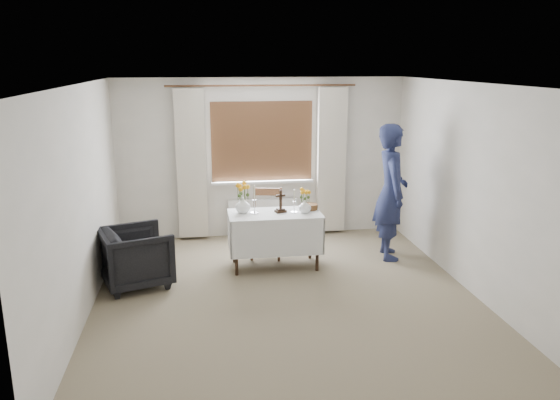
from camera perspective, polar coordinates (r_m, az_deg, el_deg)
The scene contains 12 objects.
ground at distance 6.61m, azimuth 0.70°, elevation -10.18°, with size 5.00×5.00×0.00m, color gray.
altar_table at distance 7.42m, azimuth -0.55°, elevation -4.20°, with size 1.24×0.64×0.76m, color white.
wooden_chair at distance 7.79m, azimuth -1.43°, elevation -2.49°, with size 0.45×0.45×0.97m, color brown, non-canonical shape.
armchair at distance 7.07m, azimuth -14.77°, elevation -5.77°, with size 0.79×0.81×0.74m, color black.
person at distance 7.80m, azimuth 11.52°, elevation 0.83°, with size 0.70×0.46×1.91m, color navy.
radiator at distance 8.76m, azimuth -1.80°, elevation -1.84°, with size 1.10×0.10×0.60m, color silver.
wooden_cross at distance 7.31m, azimuth 0.06°, elevation -0.12°, with size 0.14×0.10×0.31m, color black, non-canonical shape.
candlestick_left at distance 7.26m, azimuth -2.70°, elevation 0.07°, with size 0.11×0.11×0.38m, color white, non-canonical shape.
candlestick_right at distance 7.30m, azimuth 1.50°, elevation -0.12°, with size 0.09×0.09×0.31m, color white, non-canonical shape.
flower_vase_left at distance 7.32m, azimuth -3.90°, elevation -0.51°, with size 0.21×0.21×0.22m, color white.
flower_vase_right at distance 7.31m, azimuth 2.60°, elevation -0.65°, with size 0.17×0.17×0.18m, color white.
wicker_basket at distance 7.49m, azimuth 3.19°, elevation -0.70°, with size 0.20×0.20×0.08m, color brown.
Camera 1 is at (-0.96, -5.93, 2.75)m, focal length 35.00 mm.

